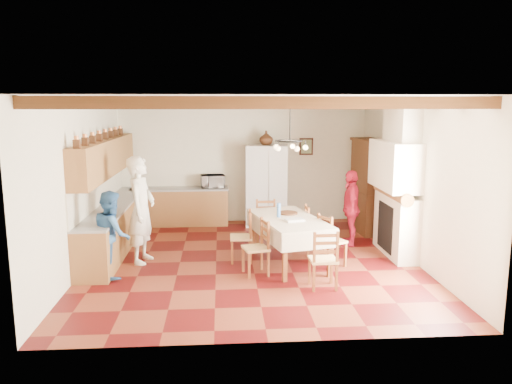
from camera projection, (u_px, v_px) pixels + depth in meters
floor at (252, 261)px, 9.33m from camera, size 6.00×6.50×0.02m
ceiling at (252, 97)px, 8.80m from camera, size 6.00×6.50×0.02m
wall_back at (243, 161)px, 12.27m from camera, size 6.00×0.02×3.00m
wall_front at (269, 224)px, 5.86m from camera, size 6.00×0.02×3.00m
wall_left at (83, 183)px, 8.85m from camera, size 0.02×6.50×3.00m
wall_right at (413, 180)px, 9.28m from camera, size 0.02×6.50×3.00m
ceiling_beams at (252, 103)px, 8.82m from camera, size 6.00×6.30×0.16m
lower_cabinets_left at (116, 227)px, 10.09m from camera, size 0.60×4.30×0.86m
lower_cabinets_back at (180, 207)px, 12.04m from camera, size 2.30×0.60×0.86m
countertop_left at (115, 205)px, 10.02m from camera, size 0.62×4.30×0.04m
countertop_back at (180, 189)px, 11.96m from camera, size 2.34×0.62×0.04m
backsplash_left at (99, 190)px, 9.94m from camera, size 0.03×4.30×0.60m
backsplash_back at (180, 174)px, 12.19m from camera, size 2.30×0.03×0.60m
upper_cabinets at (106, 157)px, 9.84m from camera, size 0.35×4.20×0.70m
fireplace at (394, 183)px, 9.47m from camera, size 0.56×1.60×2.80m
wall_picture at (306, 147)px, 12.28m from camera, size 0.34×0.03×0.42m
refrigerator at (267, 185)px, 11.95m from camera, size 1.07×0.92×1.93m
hutch at (368, 186)px, 11.26m from camera, size 0.58×1.20×2.12m
dining_table at (289, 222)px, 9.04m from camera, size 1.43×2.14×0.86m
chandelier at (290, 141)px, 8.78m from camera, size 0.47×0.47×0.03m
chair_left_near at (256, 247)px, 8.51m from camera, size 0.49×0.50×0.96m
chair_left_far at (241, 236)px, 9.21m from camera, size 0.41×0.43×0.96m
chair_right_near at (332, 240)px, 8.96m from camera, size 0.55×0.56×0.96m
chair_right_far at (315, 230)px, 9.69m from camera, size 0.41×0.43×0.96m
chair_end_near at (323, 259)px, 7.89m from camera, size 0.43×0.41×0.96m
chair_end_far at (266, 224)px, 10.16m from camera, size 0.42×0.40×0.96m
person_man at (141, 210)px, 9.10m from camera, size 0.60×0.80×1.97m
person_woman_blue at (112, 234)px, 8.38m from camera, size 0.75×0.85×1.47m
person_woman_red at (351, 208)px, 10.25m from camera, size 0.55×0.97×1.56m
microwave at (213, 181)px, 11.99m from camera, size 0.60×0.44×0.31m
fridge_vase at (266, 138)px, 11.75m from camera, size 0.34×0.34×0.33m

